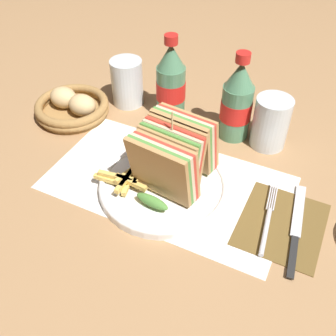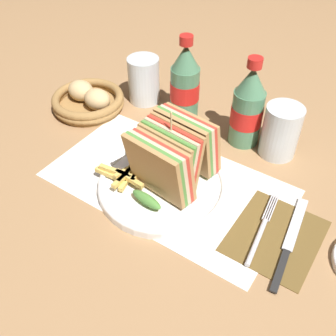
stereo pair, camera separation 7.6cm
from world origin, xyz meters
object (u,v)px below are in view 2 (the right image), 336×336
Objects in this scene: club_sandwich at (172,157)px; glass_far at (144,83)px; coke_bottle_near at (185,84)px; plate_main at (162,185)px; bread_basket at (88,100)px; glass_near at (280,134)px; coke_bottle_far at (248,108)px; fork at (260,234)px; knife at (290,242)px.

club_sandwich is 1.63× the size of glass_far.
glass_far is at bearing 179.81° from coke_bottle_near.
coke_bottle_near is 0.13m from glass_far.
plate_main is 1.43× the size of bread_basket.
bread_basket is (-0.45, -0.10, -0.03)m from glass_near.
plate_main is at bearing -121.87° from glass_near.
coke_bottle_far reaches higher than bread_basket.
coke_bottle_near is at bearing 112.70° from plate_main.
coke_bottle_far reaches higher than glass_near.
bread_basket is at bearing 158.09° from fork.
coke_bottle_near is (-0.10, 0.24, 0.08)m from plate_main.
fork is 0.54m from bread_basket.
glass_far is (-0.28, 0.01, -0.04)m from coke_bottle_far.
glass_near is at bearing 58.13° from plate_main.
club_sandwich reaches higher than fork.
coke_bottle_near is at bearing -0.19° from glass_far.
coke_bottle_near is 1.14× the size of bread_basket.
plate_main is 2.20× the size of glass_near.
plate_main is 1.25× the size of coke_bottle_near.
club_sandwich is (0.01, 0.01, 0.07)m from plate_main.
club_sandwich is at bearing -44.12° from glass_far.
fork is at bearing -14.54° from bread_basket.
club_sandwich is 0.22m from coke_bottle_far.
glass_near is at bearing 1.64° from coke_bottle_far.
coke_bottle_near is 0.16m from coke_bottle_far.
plate_main is at bearing -131.36° from club_sandwich.
coke_bottle_near is (-0.11, 0.22, 0.01)m from club_sandwich.
coke_bottle_far is at bearing 14.39° from bread_basket.
club_sandwich is 0.25m from glass_near.
coke_bottle_far reaches higher than glass_far.
knife is (0.24, -0.00, -0.07)m from club_sandwich.
club_sandwich is at bearing -103.52° from coke_bottle_far.
glass_near is (0.14, 0.23, 0.04)m from plate_main.
coke_bottle_near is 1.76× the size of glass_near.
glass_far is at bearing 178.52° from glass_near.
coke_bottle_far is 1.76× the size of glass_near.
glass_far is (-0.23, 0.23, -0.03)m from club_sandwich.
plate_main is 0.27m from coke_bottle_near.
coke_bottle_near reaches higher than plate_main.
plate_main is 0.33m from glass_far.
glass_near is (0.24, -0.01, -0.04)m from coke_bottle_near.
knife is (0.05, 0.01, -0.00)m from fork.
fork is 0.25m from glass_near.
club_sandwich reaches higher than plate_main.
club_sandwich is 1.06× the size of fork.
coke_bottle_near is at bearing 116.57° from club_sandwich.
club_sandwich is at bearing -121.16° from glass_near.
fork is 0.81× the size of knife.
glass_near is 0.65× the size of bread_basket.
glass_far reaches higher than plate_main.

